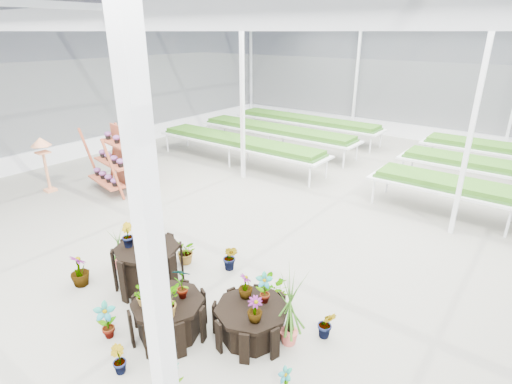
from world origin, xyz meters
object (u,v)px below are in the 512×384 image
Objects in this scene: plinth_low at (252,321)px; plinth_mid at (169,317)px; shelf_rack at (113,161)px; plinth_tall at (149,266)px; bird_table at (45,165)px.

plinth_mid is at bearing -145.01° from plinth_low.
plinth_mid is at bearing -17.17° from shelf_rack.
bird_table is (-5.87, 1.18, 0.39)m from plinth_tall.
plinth_tall reaches higher than plinth_mid.
plinth_low is at bearing -20.09° from bird_table.
shelf_rack is at bearing 26.72° from bird_table.
plinth_low is 7.02m from shelf_rack.
shelf_rack reaches higher than plinth_mid.
shelf_rack is at bearing 161.10° from plinth_low.
plinth_low is 0.64× the size of shelf_rack.
plinth_tall is at bearing -17.51° from shelf_rack.
shelf_rack reaches higher than plinth_tall.
plinth_tall is 2.21m from plinth_low.
shelf_rack reaches higher than plinth_low.
plinth_tall is 0.65× the size of shelf_rack.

